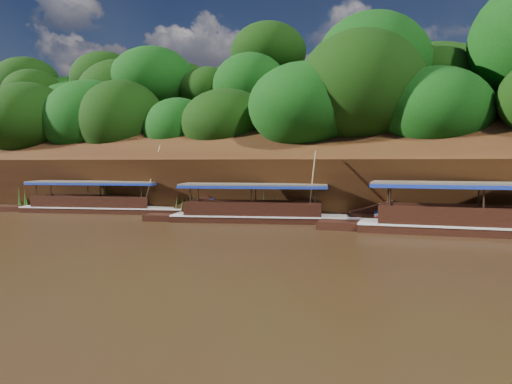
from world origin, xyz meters
TOP-DOWN VIEW (x-y plane):
  - ground at (0.00, 0.00)m, footprint 160.00×160.00m
  - riverbank at (-0.01, 22.73)m, footprint 120.00×30.06m
  - boat_1 at (1.94, 7.67)m, footprint 13.21×5.47m
  - boat_2 at (-10.54, 8.14)m, footprint 14.12×5.33m
  - reeds at (-3.49, 9.54)m, footprint 48.36×2.62m

SIDE VIEW (x-z plane):
  - ground at x=0.00m, z-range 0.00..0.00m
  - boat_2 at x=-10.54m, z-range -2.07..3.07m
  - boat_1 at x=1.94m, z-range -1.81..2.84m
  - reeds at x=-3.49m, z-range -0.10..1.90m
  - riverbank at x=-0.01m, z-range -7.81..11.59m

